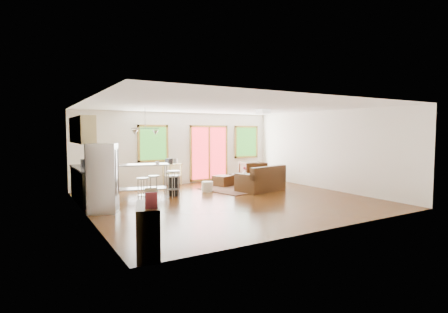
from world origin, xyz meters
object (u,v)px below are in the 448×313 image
coffee_table (246,175)px  armchair (253,171)px  ottoman (223,181)px  refrigerator (103,178)px  kitchen_cart (172,167)px  loveseat (262,181)px  island (142,175)px  rug (242,188)px

coffee_table → armchair: (0.63, 0.49, 0.08)m
ottoman → refrigerator: refrigerator is taller
kitchen_cart → ottoman: bearing=-35.3°
armchair → refrigerator: refrigerator is taller
armchair → loveseat: bearing=76.3°
loveseat → armchair: 1.97m
refrigerator → loveseat: bearing=27.5°
refrigerator → kitchen_cart: (2.95, 3.03, -0.15)m
coffee_table → loveseat: bearing=-101.4°
refrigerator → island: size_ratio=1.00×
rug → refrigerator: (-4.75, -1.26, 0.80)m
refrigerator → kitchen_cart: refrigerator is taller
coffee_table → armchair: bearing=37.9°
kitchen_cart → loveseat: bearing=-50.6°
coffee_table → refrigerator: refrigerator is taller
coffee_table → island: 3.95m
ottoman → armchair: bearing=11.2°
ottoman → refrigerator: bearing=-155.8°
island → rug: bearing=-2.0°
coffee_table → refrigerator: 5.59m
rug → coffee_table: size_ratio=2.12×
ottoman → island: (-3.08, -0.60, 0.48)m
rug → loveseat: loveseat is taller
armchair → island: size_ratio=0.54×
refrigerator → island: bearing=67.3°
loveseat → refrigerator: refrigerator is taller
rug → island: 3.47m
rug → island: (-3.40, 0.12, 0.66)m
rug → island: island is taller
rug → refrigerator: bearing=-165.1°
island → kitchen_cart: bearing=45.9°
loveseat → coffee_table: 1.29m
island → armchair: bearing=11.1°
rug → armchair: bearing=41.5°
loveseat → kitchen_cart: kitchen_cart is taller
coffee_table → island: size_ratio=0.68×
coffee_table → kitchen_cart: 2.65m
loveseat → island: size_ratio=1.03×
rug → ottoman: (-0.32, 0.72, 0.18)m
rug → loveseat: 0.85m
coffee_table → ottoman: (-0.84, 0.20, -0.17)m
loveseat → island: (-3.66, 0.86, 0.35)m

